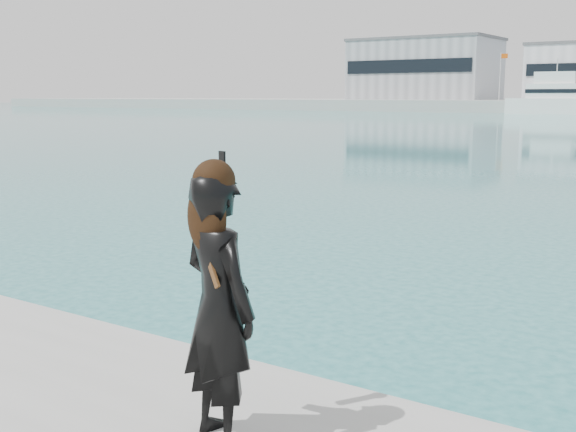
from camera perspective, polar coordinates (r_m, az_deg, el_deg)
name	(u,v)px	position (r m, az deg, el deg)	size (l,w,h in m)	color
warehouse_grey_left	(425,69)	(143.56, 10.75, 11.33)	(26.52, 16.36, 11.50)	gray
flagpole_left	(501,73)	(130.84, 16.45, 10.77)	(1.28, 0.16, 8.00)	silver
motor_yacht	(566,99)	(116.59, 21.08, 8.65)	(17.80, 5.49, 8.23)	white
woman	(218,299)	(4.17, -5.53, -6.57)	(0.66, 0.53, 1.67)	black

